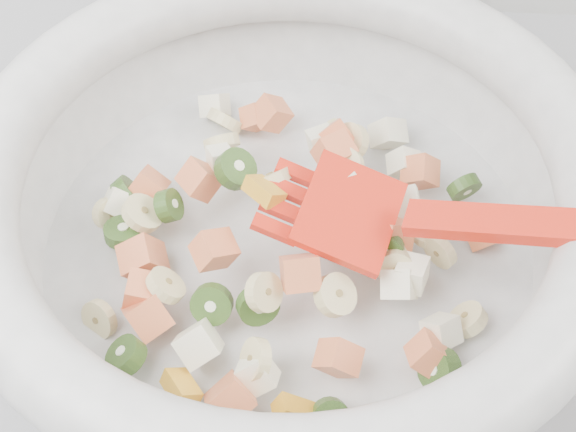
{
  "coord_description": "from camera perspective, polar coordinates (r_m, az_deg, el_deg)",
  "views": [
    {
      "loc": [
        0.21,
        1.08,
        1.4
      ],
      "look_at": [
        0.18,
        1.44,
        0.95
      ],
      "focal_mm": 55.0,
      "sensor_mm": 36.0,
      "label": 1
    }
  ],
  "objects": [
    {
      "name": "mixing_bowl",
      "position": [
        0.56,
        0.04,
        0.92
      ],
      "size": [
        0.51,
        0.42,
        0.14
      ],
      "color": "silver",
      "rests_on": "counter"
    }
  ]
}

